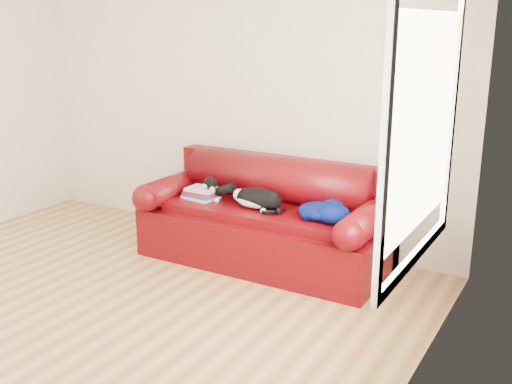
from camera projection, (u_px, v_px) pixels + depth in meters
ground at (84, 313)px, 4.27m from camera, size 4.50×4.50×0.00m
room_shell at (80, 77)px, 3.77m from camera, size 4.52×4.02×2.61m
sofa_base at (264, 235)px, 5.14m from camera, size 2.10×0.90×0.50m
sofa_back at (278, 194)px, 5.26m from camera, size 2.10×1.01×0.88m
book_stack at (202, 193)px, 5.26m from camera, size 0.32×0.26×0.10m
cat at (257, 198)px, 4.98m from camera, size 0.60×0.26×0.22m
blanket at (323, 210)px, 4.74m from camera, size 0.47×0.44×0.14m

